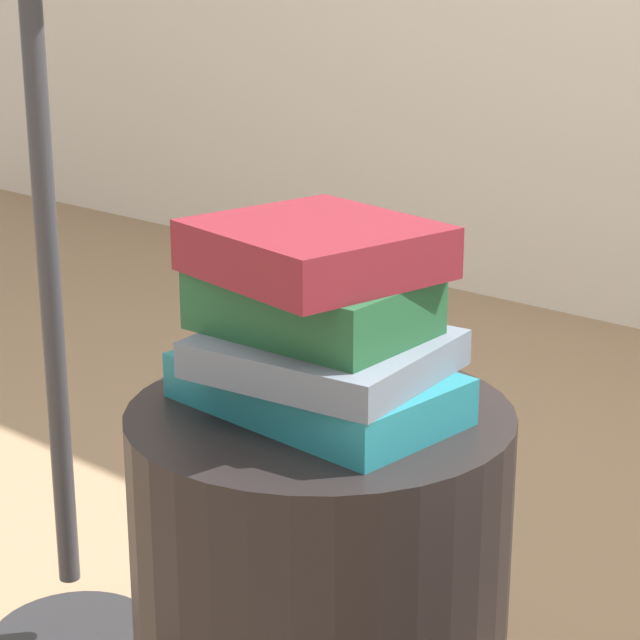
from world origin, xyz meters
name	(u,v)px	position (x,y,z in m)	size (l,w,h in m)	color
side_table	(320,618)	(0.00, 0.00, 0.25)	(0.42, 0.42, 0.50)	black
book_teal	(317,387)	(-0.01, 0.00, 0.53)	(0.30, 0.18, 0.05)	#1E727F
book_slate	(325,353)	(0.01, -0.01, 0.57)	(0.23, 0.21, 0.04)	slate
book_forest	(314,302)	(-0.01, 0.00, 0.62)	(0.23, 0.16, 0.06)	#1E512D
book_maroon	(313,249)	(-0.01, 0.00, 0.68)	(0.22, 0.21, 0.05)	maroon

